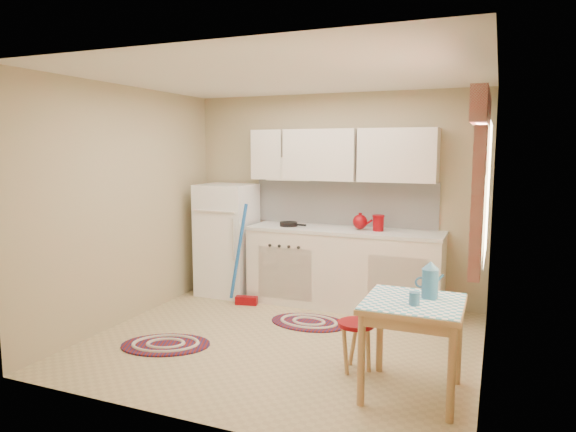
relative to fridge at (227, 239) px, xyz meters
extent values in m
plane|color=tan|center=(1.30, -1.25, -0.70)|extent=(3.60, 3.60, 0.00)
cube|color=silver|center=(1.30, -1.25, 1.80)|extent=(3.60, 3.20, 0.04)
cube|color=tan|center=(1.30, 0.35, 0.55)|extent=(3.60, 0.04, 2.50)
cube|color=tan|center=(1.30, -2.85, 0.55)|extent=(3.60, 0.04, 2.50)
cube|color=tan|center=(-0.50, -1.25, 0.55)|extent=(0.04, 3.20, 2.50)
cube|color=tan|center=(3.10, -1.25, 0.55)|extent=(0.04, 3.20, 2.50)
cube|color=white|center=(1.42, 0.34, 0.50)|extent=(2.25, 0.03, 0.55)
cube|color=silver|center=(1.42, 0.19, 1.07)|extent=(2.25, 0.33, 0.60)
cube|color=white|center=(3.08, -1.80, 0.85)|extent=(0.04, 0.85, 0.95)
cube|color=white|center=(0.00, 0.00, 0.00)|extent=(0.65, 0.60, 1.40)
cube|color=silver|center=(1.52, 0.05, -0.26)|extent=(2.25, 0.60, 0.88)
cube|color=silver|center=(1.52, 0.05, 0.20)|extent=(2.27, 0.62, 0.04)
cylinder|color=black|center=(0.84, 0.00, 0.24)|extent=(0.26, 0.26, 0.05)
cylinder|color=maroon|center=(1.92, 0.05, 0.30)|extent=(0.16, 0.16, 0.16)
cube|color=tan|center=(2.61, -1.87, -0.34)|extent=(0.72, 0.72, 0.72)
cylinder|color=maroon|center=(2.12, -1.63, -0.49)|extent=(0.40, 0.40, 0.42)
cylinder|color=#2E648D|center=(2.63, -1.97, 0.07)|extent=(0.09, 0.09, 0.10)
camera|label=1|loc=(3.15, -5.63, 1.15)|focal=32.00mm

